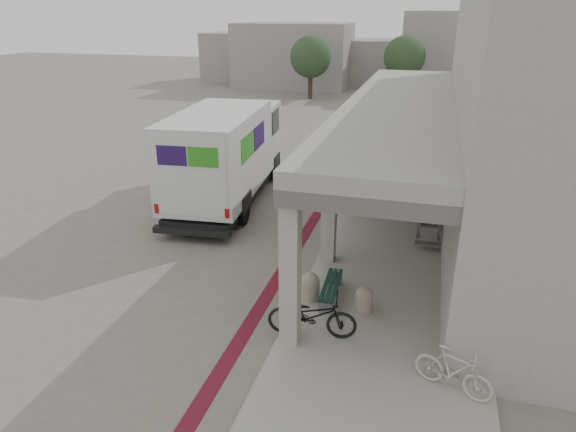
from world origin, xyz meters
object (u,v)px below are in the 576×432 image
(fedex_truck, at_px, (227,152))
(utility_cabinet, at_px, (437,208))
(bench, at_px, (331,288))
(bicycle_black, at_px, (312,315))
(bicycle_cream, at_px, (454,371))

(fedex_truck, height_order, utility_cabinet, fedex_truck)
(bench, xyz_separation_m, bicycle_black, (-0.10, -1.62, 0.23))
(utility_cabinet, xyz_separation_m, bicycle_black, (-2.50, -7.49, 0.06))
(bench, height_order, bicycle_cream, bicycle_cream)
(bicycle_cream, bearing_deg, utility_cabinet, 25.41)
(fedex_truck, relative_size, bicycle_cream, 5.55)
(fedex_truck, distance_m, utility_cabinet, 7.66)
(utility_cabinet, height_order, bicycle_cream, bicycle_cream)
(fedex_truck, bearing_deg, bench, -55.17)
(fedex_truck, height_order, bicycle_black, fedex_truck)
(bench, relative_size, utility_cabinet, 1.88)
(fedex_truck, relative_size, bicycle_black, 4.33)
(bench, bearing_deg, bicycle_black, -95.99)
(fedex_truck, distance_m, bicycle_black, 9.32)
(fedex_truck, distance_m, bench, 8.13)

